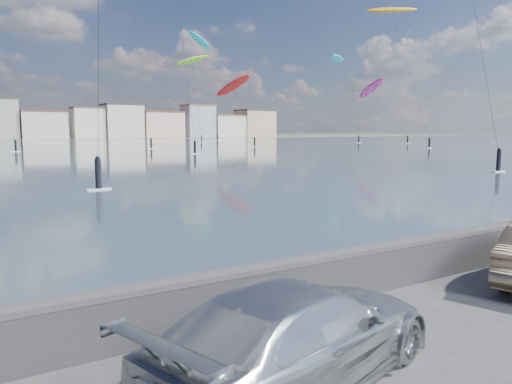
% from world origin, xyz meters
% --- Properties ---
extents(ground, '(700.00, 700.00, 0.00)m').
position_xyz_m(ground, '(0.00, 0.00, 0.00)').
color(ground, '#333335').
rests_on(ground, ground).
extents(seawall, '(400.00, 0.36, 1.08)m').
position_xyz_m(seawall, '(0.00, 2.70, 0.58)').
color(seawall, '#28282B').
rests_on(seawall, ground).
extents(car_silver, '(5.42, 3.45, 1.46)m').
position_xyz_m(car_silver, '(-0.60, 0.35, 0.73)').
color(car_silver, '#AEB2B6').
rests_on(car_silver, ground).
extents(kitesurfer_3, '(10.72, 16.92, 25.76)m').
position_xyz_m(kitesurfer_3, '(58.08, 130.76, 23.15)').
color(kitesurfer_3, '#8CD826').
rests_on(kitesurfer_3, ground).
extents(kitesurfer_5, '(5.24, 14.52, 17.04)m').
position_xyz_m(kitesurfer_5, '(89.47, 89.73, 13.78)').
color(kitesurfer_5, '#E5338C').
rests_on(kitesurfer_5, ground).
extents(kitesurfer_7, '(10.79, 16.73, 36.23)m').
position_xyz_m(kitesurfer_7, '(70.27, 150.34, 32.56)').
color(kitesurfer_7, '#19BFBF').
rests_on(kitesurfer_7, ground).
extents(kitesurfer_9, '(8.60, 12.78, 23.67)m').
position_xyz_m(kitesurfer_9, '(87.05, 100.34, 22.06)').
color(kitesurfer_9, '#19BFBF').
rests_on(kitesurfer_9, ground).
extents(kitesurfer_10, '(10.06, 14.36, 27.59)m').
position_xyz_m(kitesurfer_10, '(71.15, 66.50, 26.31)').
color(kitesurfer_10, '#BF8C19').
rests_on(kitesurfer_10, ground).
extents(kitesurfer_12, '(7.51, 19.15, 16.40)m').
position_xyz_m(kitesurfer_12, '(51.85, 95.18, 13.18)').
color(kitesurfer_12, red).
rests_on(kitesurfer_12, ground).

